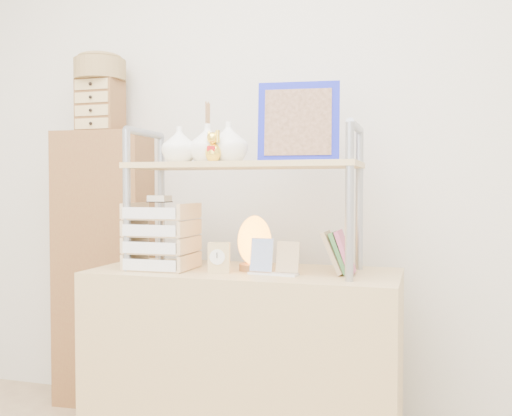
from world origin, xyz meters
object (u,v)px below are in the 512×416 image
at_px(cabinet, 104,268).
at_px(salt_lamp, 255,243).
at_px(letter_tray, 160,240).
at_px(desk, 244,365).

bearing_deg(cabinet, salt_lamp, -26.33).
height_order(letter_tray, salt_lamp, letter_tray).
bearing_deg(desk, cabinet, 156.57).
distance_m(cabinet, letter_tray, 0.71).
height_order(desk, cabinet, cabinet).
height_order(cabinet, salt_lamp, cabinet).
xyz_separation_m(desk, salt_lamp, (0.04, 0.00, 0.48)).
relative_size(desk, cabinet, 0.89).
relative_size(cabinet, letter_tray, 4.60).
xyz_separation_m(desk, cabinet, (-0.85, 0.37, 0.30)).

